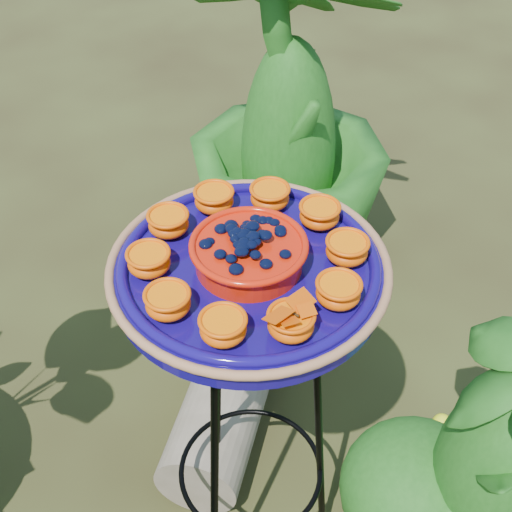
# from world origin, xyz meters

# --- Properties ---
(ground_plane) EXTENTS (20.00, 20.00, 0.00)m
(ground_plane) POSITION_xyz_m (0.00, 0.00, 0.00)
(ground_plane) COLOR #2C2613
(ground_plane) RESTS_ON ground
(tripod_stand) EXTENTS (0.36, 0.36, 0.85)m
(tripod_stand) POSITION_xyz_m (0.05, -0.13, 0.52)
(tripod_stand) COLOR black
(tripod_stand) RESTS_ON ground
(feeder_dish) EXTENTS (0.50, 0.50, 0.10)m
(feeder_dish) POSITION_xyz_m (0.05, -0.13, 0.89)
(feeder_dish) COLOR #120862
(feeder_dish) RESTS_ON tripod_stand
(driftwood_log) EXTENTS (0.63, 0.52, 0.21)m
(driftwood_log) POSITION_xyz_m (0.25, 0.19, 0.10)
(driftwood_log) COLOR gray
(driftwood_log) RESTS_ON ground
(shrub_back_right) EXTENTS (0.87, 0.87, 1.10)m
(shrub_back_right) POSITION_xyz_m (0.79, 0.56, 0.55)
(shrub_back_right) COLOR #1C5516
(shrub_back_right) RESTS_ON ground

